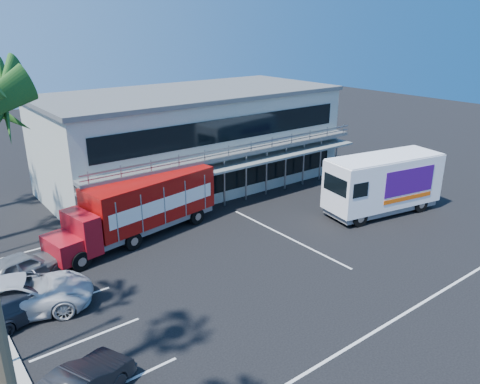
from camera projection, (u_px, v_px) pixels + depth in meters
ground at (297, 266)px, 24.63m from camera, size 120.00×120.00×0.00m
building at (192, 138)px, 36.25m from camera, size 22.40×12.00×7.30m
red_truck at (141, 205)px, 27.52m from camera, size 10.74×4.20×3.53m
white_van at (383, 183)px, 30.97m from camera, size 8.38×4.15×3.92m
parked_car_c at (22, 295)px, 20.47m from camera, size 6.57×4.54×1.67m
parked_car_d at (25, 303)px, 20.23m from camera, size 4.84×2.97×1.31m
parked_car_e at (21, 267)px, 22.96m from camera, size 4.70×2.83×1.50m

